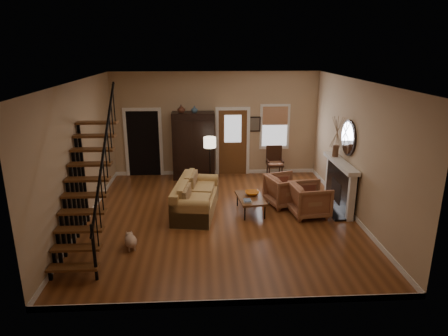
{
  "coord_description": "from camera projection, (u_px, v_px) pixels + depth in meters",
  "views": [
    {
      "loc": [
        -0.42,
        -9.02,
        4.06
      ],
      "look_at": [
        0.1,
        0.4,
        1.15
      ],
      "focal_mm": 32.0,
      "sensor_mm": 36.0,
      "label": 1
    }
  ],
  "objects": [
    {
      "name": "bowl",
      "position": [
        252.0,
        193.0,
        10.15
      ],
      "size": [
        0.36,
        0.36,
        0.09
      ],
      "primitive_type": "imported",
      "color": "#C96A17",
      "rests_on": "coffee_table"
    },
    {
      "name": "side_chair",
      "position": [
        275.0,
        163.0,
        12.59
      ],
      "size": [
        0.54,
        0.54,
        1.02
      ],
      "primitive_type": null,
      "color": "black",
      "rests_on": "ground"
    },
    {
      "name": "staircase",
      "position": [
        85.0,
        174.0,
        7.97
      ],
      "size": [
        0.94,
        2.8,
        3.2
      ],
      "primitive_type": null,
      "color": "brown",
      "rests_on": "ground"
    },
    {
      "name": "armchair_right",
      "position": [
        285.0,
        190.0,
        10.49
      ],
      "size": [
        1.11,
        1.09,
        0.81
      ],
      "primitive_type": "imported",
      "rotation": [
        0.0,
        0.0,
        1.87
      ],
      "color": "brown",
      "rests_on": "ground"
    },
    {
      "name": "floor_lamp",
      "position": [
        210.0,
        163.0,
        11.57
      ],
      "size": [
        0.45,
        0.45,
        1.55
      ],
      "primitive_type": null,
      "rotation": [
        0.0,
        0.0,
        -0.33
      ],
      "color": "black",
      "rests_on": "ground"
    },
    {
      "name": "dog",
      "position": [
        131.0,
        242.0,
        8.27
      ],
      "size": [
        0.37,
        0.49,
        0.31
      ],
      "primitive_type": null,
      "rotation": [
        0.0,
        0.0,
        0.31
      ],
      "color": "beige",
      "rests_on": "ground"
    },
    {
      "name": "armchair_left",
      "position": [
        310.0,
        200.0,
        9.84
      ],
      "size": [
        1.0,
        0.98,
        0.82
      ],
      "primitive_type": "imported",
      "rotation": [
        0.0,
        0.0,
        1.69
      ],
      "color": "brown",
      "rests_on": "ground"
    },
    {
      "name": "armoire",
      "position": [
        194.0,
        146.0,
        12.48
      ],
      "size": [
        1.3,
        0.6,
        2.1
      ],
      "primitive_type": null,
      "color": "black",
      "rests_on": "ground"
    },
    {
      "name": "fireplace",
      "position": [
        341.0,
        180.0,
        10.25
      ],
      "size": [
        0.33,
        1.95,
        2.3
      ],
      "color": "black",
      "rests_on": "ground"
    },
    {
      "name": "vase_a",
      "position": [
        181.0,
        109.0,
        12.02
      ],
      "size": [
        0.24,
        0.24,
        0.25
      ],
      "primitive_type": "imported",
      "color": "#4C2619",
      "rests_on": "armoire"
    },
    {
      "name": "sofa",
      "position": [
        196.0,
        197.0,
        10.06
      ],
      "size": [
        1.21,
        2.24,
        0.79
      ],
      "primitive_type": null,
      "rotation": [
        0.0,
        0.0,
        -0.14
      ],
      "color": "tan",
      "rests_on": "ground"
    },
    {
      "name": "coffee_table",
      "position": [
        251.0,
        205.0,
        10.08
      ],
      "size": [
        0.73,
        1.13,
        0.41
      ],
      "primitive_type": null,
      "rotation": [
        0.0,
        0.0,
        0.11
      ],
      "color": "brown",
      "rests_on": "ground"
    },
    {
      "name": "room",
      "position": [
        203.0,
        142.0,
        11.04
      ],
      "size": [
        7.0,
        7.33,
        3.3
      ],
      "color": "brown",
      "rests_on": "ground"
    },
    {
      "name": "books",
      "position": [
        247.0,
        201.0,
        9.72
      ],
      "size": [
        0.2,
        0.27,
        0.05
      ],
      "primitive_type": null,
      "color": "beige",
      "rests_on": "coffee_table"
    },
    {
      "name": "vase_b",
      "position": [
        194.0,
        109.0,
        12.05
      ],
      "size": [
        0.2,
        0.2,
        0.21
      ],
      "primitive_type": "imported",
      "color": "#334C60",
      "rests_on": "armoire"
    }
  ]
}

